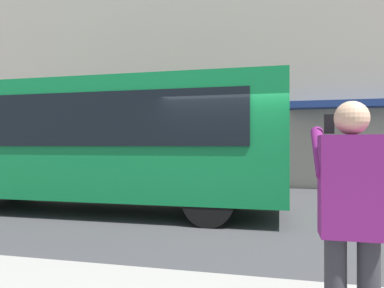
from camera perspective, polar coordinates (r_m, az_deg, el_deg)
ground_plane at (r=7.69m, az=6.30°, el=-11.96°), size 60.00×60.00×0.00m
building_facade_far at (r=14.97m, az=9.81°, el=16.96°), size 28.00×1.55×12.00m
red_bus at (r=9.04m, az=-15.15°, el=0.53°), size 9.05×2.54×3.08m
pedestrian_photographer at (r=2.60m, az=23.84°, el=-9.52°), size 0.53×0.52×1.70m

